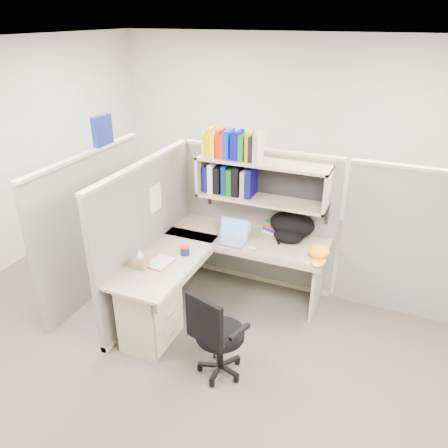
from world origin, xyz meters
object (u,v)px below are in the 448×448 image
at_px(desk, 178,292).
at_px(laptop, 231,232).
at_px(snack_canister, 185,250).
at_px(backpack, 291,227).
at_px(task_chair, 217,347).

relative_size(desk, laptop, 5.42).
bearing_deg(desk, snack_canister, 98.12).
bearing_deg(desk, backpack, 49.61).
height_order(laptop, task_chair, laptop).
height_order(desk, laptop, laptop).
height_order(desk, snack_canister, snack_canister).
height_order(snack_canister, task_chair, task_chair).
relative_size(laptop, task_chair, 0.36).
xyz_separation_m(snack_canister, task_chair, (0.66, -0.69, -0.46)).
relative_size(desk, backpack, 3.57).
bearing_deg(backpack, snack_canister, -150.75).
bearing_deg(snack_canister, desk, -81.88).
bearing_deg(backpack, desk, -141.42).
bearing_deg(task_chair, backpack, 81.13).
bearing_deg(task_chair, desk, 144.61).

